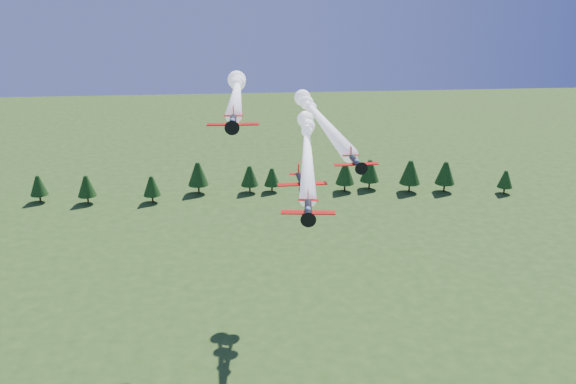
{
  "coord_description": "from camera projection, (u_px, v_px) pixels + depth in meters",
  "views": [
    {
      "loc": [
        -9.45,
        -91.1,
        72.89
      ],
      "look_at": [
        -1.15,
        0.0,
        40.76
      ],
      "focal_mm": 40.0,
      "sensor_mm": 36.0,
      "label": 1
    }
  ],
  "objects": [
    {
      "name": "treeline",
      "position": [
        267.0,
        177.0,
        214.67
      ],
      "size": [
        176.27,
        17.4,
        11.11
      ],
      "color": "#382314",
      "rests_on": "ground"
    },
    {
      "name": "plane_lead",
      "position": [
        307.0,
        146.0,
        122.17
      ],
      "size": [
        12.25,
        61.9,
        3.7
      ],
      "rotation": [
        0.0,
        0.0,
        -0.12
      ],
      "color": "black",
      "rests_on": "ground"
    },
    {
      "name": "plane_left",
      "position": [
        237.0,
        91.0,
        116.93
      ],
      "size": [
        7.61,
        44.23,
        3.7
      ],
      "rotation": [
        0.0,
        0.0,
        -0.04
      ],
      "color": "black",
      "rests_on": "ground"
    },
    {
      "name": "plane_right",
      "position": [
        319.0,
        116.0,
        126.34
      ],
      "size": [
        7.53,
        56.78,
        3.7
      ],
      "rotation": [
        0.0,
        0.0,
        0.04
      ],
      "color": "black",
      "rests_on": "ground"
    },
    {
      "name": "plane_slot",
      "position": [
        302.0,
        181.0,
        103.16
      ],
      "size": [
        8.05,
        8.76,
        2.84
      ],
      "rotation": [
        0.0,
        0.0,
        0.04
      ],
      "color": "black",
      "rests_on": "ground"
    }
  ]
}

